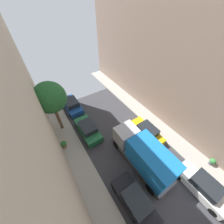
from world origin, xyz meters
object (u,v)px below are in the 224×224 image
object	(u,v)px
parked_car_left_3	(135,201)
potted_plant_2	(64,144)
potted_plant_1	(212,162)
parked_car_right_2	(146,132)
parked_car_left_4	(88,129)
street_tree_0	(50,98)
delivery_truck	(144,155)
parked_car_left_5	(72,105)
parked_car_right_1	(202,186)

from	to	relation	value
parked_car_left_3	potted_plant_2	xyz separation A→B (m)	(-2.98, 8.03, -0.09)
potted_plant_1	parked_car_right_2	bearing A→B (deg)	115.84
parked_car_left_4	street_tree_0	distance (m)	5.25
parked_car_right_2	delivery_truck	bearing A→B (deg)	-140.61
parked_car_left_5	street_tree_0	xyz separation A→B (m)	(-2.36, -2.68, 4.03)
parked_car_right_1	street_tree_0	bearing A→B (deg)	120.83
parked_car_right_1	potted_plant_2	bearing A→B (deg)	129.26
parked_car_left_3	parked_car_right_1	bearing A→B (deg)	-22.38
potted_plant_2	delivery_truck	bearing A→B (deg)	-45.83
parked_car_right_1	parked_car_right_2	xyz separation A→B (m)	(0.00, 6.62, 0.00)
parked_car_right_2	potted_plant_1	xyz separation A→B (m)	(2.89, -5.97, -0.11)
potted_plant_1	potted_plant_2	size ratio (longest dim) A/B	0.93
delivery_truck	parked_car_right_1	bearing A→B (deg)	-58.50
parked_car_left_4	parked_car_right_1	distance (m)	11.90
parked_car_left_3	delivery_truck	bearing A→B (deg)	38.94
parked_car_left_5	parked_car_right_1	size ratio (longest dim) A/B	1.00
parked_car_left_3	potted_plant_2	world-z (taller)	parked_car_left_3
parked_car_left_4	parked_car_right_1	world-z (taller)	same
parked_car_left_5	parked_car_right_2	bearing A→B (deg)	-59.20
parked_car_right_1	delivery_truck	bearing A→B (deg)	121.50
parked_car_left_4	parked_car_left_5	world-z (taller)	same
parked_car_right_1	street_tree_0	distance (m)	15.66
delivery_truck	potted_plant_2	world-z (taller)	delivery_truck
parked_car_left_3	parked_car_left_5	xyz separation A→B (m)	(0.00, 13.46, 0.00)
parked_car_left_5	potted_plant_2	xyz separation A→B (m)	(-2.98, -5.43, -0.09)
potted_plant_1	potted_plant_2	world-z (taller)	potted_plant_2
parked_car_left_3	parked_car_left_4	bearing A→B (deg)	90.00
parked_car_right_2	potted_plant_1	bearing A→B (deg)	-64.16
parked_car_left_3	street_tree_0	xyz separation A→B (m)	(-2.36, 10.77, 4.03)
parked_car_left_3	potted_plant_2	size ratio (longest dim) A/B	4.78
parked_car_left_4	parked_car_left_5	bearing A→B (deg)	90.00
parked_car_left_5	street_tree_0	size ratio (longest dim) A/B	0.67
parked_car_right_1	potted_plant_2	xyz separation A→B (m)	(-8.38, 10.25, -0.09)
potted_plant_2	potted_plant_1	bearing A→B (deg)	-40.42
parked_car_left_5	parked_car_right_1	distance (m)	16.58
street_tree_0	parked_car_right_2	bearing A→B (deg)	-39.41
parked_car_left_4	street_tree_0	size ratio (longest dim) A/B	0.67
parked_car_right_1	parked_car_right_2	bearing A→B (deg)	90.00
parked_car_right_2	potted_plant_1	distance (m)	6.63
parked_car_left_3	parked_car_left_5	world-z (taller)	same
street_tree_0	potted_plant_1	size ratio (longest dim) A/B	7.67
parked_car_right_2	street_tree_0	size ratio (longest dim) A/B	0.67
parked_car_left_3	parked_car_left_4	size ratio (longest dim) A/B	1.00
parked_car_left_3	street_tree_0	bearing A→B (deg)	102.34
parked_car_right_2	potted_plant_2	xyz separation A→B (m)	(-8.38, 3.63, -0.09)
potted_plant_2	parked_car_right_2	bearing A→B (deg)	-23.42
parked_car_right_2	potted_plant_2	size ratio (longest dim) A/B	4.78
parked_car_left_3	parked_car_left_4	xyz separation A→B (m)	(0.00, 8.38, 0.00)
parked_car_right_1	parked_car_left_5	bearing A→B (deg)	109.00
parked_car_left_4	delivery_truck	world-z (taller)	delivery_truck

